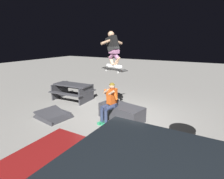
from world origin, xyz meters
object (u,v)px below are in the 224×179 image
object	(u,v)px
trash_bin	(180,150)
skater_airborne	(113,48)
ledge_box_main	(121,112)
person_sitting_on_ledge	(110,101)
skateboard	(114,69)
kicker_ramp	(54,116)
picnic_table_back	(73,89)

from	to	relation	value
trash_bin	skater_airborne	bearing A→B (deg)	-33.22
ledge_box_main	skater_airborne	distance (m)	2.23
ledge_box_main	person_sitting_on_ledge	size ratio (longest dim) A/B	1.16
skateboard	ledge_box_main	bearing A→B (deg)	-134.30
kicker_ramp	ledge_box_main	bearing A→B (deg)	-154.28
ledge_box_main	skateboard	bearing A→B (deg)	45.70
skater_airborne	picnic_table_back	distance (m)	3.51
picnic_table_back	skater_airborne	bearing A→B (deg)	158.24
skater_airborne	skateboard	bearing A→B (deg)	161.98
ledge_box_main	picnic_table_back	size ratio (longest dim) A/B	0.90
picnic_table_back	trash_bin	bearing A→B (deg)	152.46
person_sitting_on_ledge	trash_bin	bearing A→B (deg)	150.05
person_sitting_on_ledge	skateboard	bearing A→B (deg)	-110.55
trash_bin	picnic_table_back	bearing A→B (deg)	-27.54
picnic_table_back	trash_bin	xyz separation A→B (m)	(-5.18, 2.70, -0.01)
skater_airborne	person_sitting_on_ledge	bearing A→B (deg)	86.84
skater_airborne	trash_bin	xyz separation A→B (m)	(-2.48, 1.62, -1.97)
kicker_ramp	picnic_table_back	bearing A→B (deg)	-68.76
person_sitting_on_ledge	kicker_ramp	xyz separation A→B (m)	(1.94, 0.69, -0.70)
skateboard	trash_bin	bearing A→B (deg)	146.49
picnic_table_back	ledge_box_main	bearing A→B (deg)	163.06
skater_airborne	picnic_table_back	size ratio (longest dim) A/B	0.64
skater_airborne	picnic_table_back	world-z (taller)	skater_airborne
person_sitting_on_ledge	picnic_table_back	bearing A→B (deg)	-25.21
picnic_table_back	person_sitting_on_ledge	bearing A→B (deg)	154.79
ledge_box_main	trash_bin	size ratio (longest dim) A/B	1.60
person_sitting_on_ledge	ledge_box_main	bearing A→B (deg)	-124.87
person_sitting_on_ledge	skater_airborne	bearing A→B (deg)	-93.16
kicker_ramp	skateboard	bearing A→B (deg)	-156.77
ledge_box_main	kicker_ramp	bearing A→B (deg)	25.72
skateboard	picnic_table_back	world-z (taller)	skateboard
picnic_table_back	trash_bin	distance (m)	5.85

